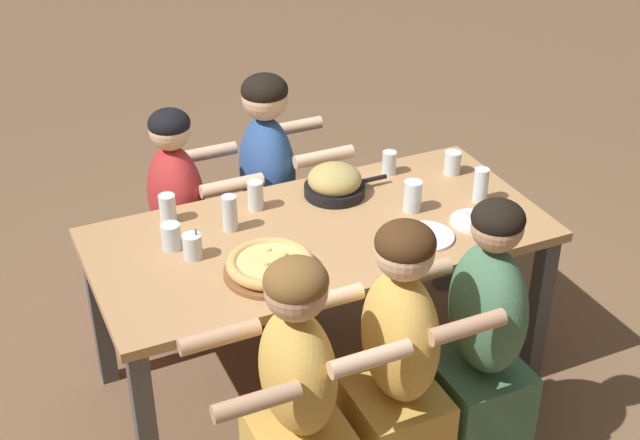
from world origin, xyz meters
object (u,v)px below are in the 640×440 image
object	(u,v)px
drinking_glass_h	(230,215)
diner_near_center	(397,372)
drinking_glass_a	(413,198)
pizza_board_main	(270,266)
empty_plate_a	(426,236)
skillet_bowl	(335,183)
drinking_glass_f	(171,238)
diner_near_midleft	(297,407)
diner_far_center	(269,200)
drinking_glass_c	(453,163)
diner_far_midleft	(180,230)
drinking_glass_g	(168,210)
diner_near_midright	(482,348)
drinking_glass_e	(256,197)
empty_plate_b	(474,221)
drinking_glass_b	(389,164)
cocktail_glass_blue	(193,247)
drinking_glass_d	(481,187)

from	to	relation	value
drinking_glass_h	diner_near_center	distance (m)	0.92
drinking_glass_a	drinking_glass_h	xyz separation A→B (m)	(-0.73, 0.17, 0.01)
pizza_board_main	empty_plate_a	xyz separation A→B (m)	(0.65, -0.02, -0.03)
skillet_bowl	drinking_glass_f	world-z (taller)	skillet_bowl
diner_near_midleft	diner_far_center	size ratio (longest dim) A/B	0.94
diner_near_midleft	drinking_glass_c	bearing A→B (deg)	-52.62
diner_far_center	diner_far_midleft	bearing A→B (deg)	-90.00
drinking_glass_c	drinking_glass_g	distance (m)	1.27
empty_plate_a	diner_near_midright	size ratio (longest dim) A/B	0.20
drinking_glass_e	diner_near_center	xyz separation A→B (m)	(0.17, -0.92, -0.28)
empty_plate_b	drinking_glass_h	world-z (taller)	drinking_glass_h
drinking_glass_b	empty_plate_b	bearing A→B (deg)	-78.22
empty_plate_a	drinking_glass_g	bearing A→B (deg)	148.32
pizza_board_main	drinking_glass_c	xyz separation A→B (m)	(1.03, 0.40, 0.02)
drinking_glass_f	diner_far_midleft	size ratio (longest dim) A/B	0.10
empty_plate_b	diner_near_midleft	xyz separation A→B (m)	(-0.97, -0.45, -0.24)
drinking_glass_c	diner_near_center	world-z (taller)	diner_near_center
drinking_glass_b	drinking_glass_h	xyz separation A→B (m)	(-0.80, -0.16, 0.02)
cocktail_glass_blue	pizza_board_main	bearing A→B (deg)	-44.82
skillet_bowl	diner_far_midleft	bearing A→B (deg)	145.00
empty_plate_a	drinking_glass_d	world-z (taller)	drinking_glass_d
drinking_glass_e	diner_near_midleft	xyz separation A→B (m)	(-0.21, -0.92, -0.29)
drinking_glass_c	diner_near_midleft	bearing A→B (deg)	-142.62
diner_far_midleft	drinking_glass_c	bearing A→B (deg)	68.64
cocktail_glass_blue	drinking_glass_d	world-z (taller)	drinking_glass_d
diner_near_midright	diner_near_center	world-z (taller)	diner_near_center
drinking_glass_a	drinking_glass_f	size ratio (longest dim) A/B	1.27
drinking_glass_d	diner_near_midright	world-z (taller)	diner_near_midright
cocktail_glass_blue	drinking_glass_b	bearing A→B (deg)	16.43
skillet_bowl	drinking_glass_g	xyz separation A→B (m)	(-0.70, 0.08, -0.01)
drinking_glass_e	drinking_glass_f	distance (m)	0.43
drinking_glass_b	diner_far_midleft	size ratio (longest dim) A/B	0.10
drinking_glass_e	diner_far_midleft	xyz separation A→B (m)	(-0.23, 0.38, -0.31)
drinking_glass_c	diner_near_midleft	distance (m)	1.44
pizza_board_main	empty_plate_a	bearing A→B (deg)	-1.85
empty_plate_a	drinking_glass_a	bearing A→B (deg)	75.13
cocktail_glass_blue	drinking_glass_h	world-z (taller)	drinking_glass_h
drinking_glass_h	drinking_glass_b	bearing A→B (deg)	11.43
drinking_glass_e	diner_far_midleft	distance (m)	0.54
diner_near_midright	skillet_bowl	bearing A→B (deg)	11.43
cocktail_glass_blue	drinking_glass_g	size ratio (longest dim) A/B	1.04
drinking_glass_g	diner_far_midleft	world-z (taller)	diner_far_midleft
drinking_glass_f	drinking_glass_g	world-z (taller)	drinking_glass_g
drinking_glass_a	empty_plate_a	bearing A→B (deg)	-104.87
drinking_glass_d	diner_far_midleft	distance (m)	1.35
pizza_board_main	drinking_glass_e	bearing A→B (deg)	75.41
cocktail_glass_blue	drinking_glass_c	bearing A→B (deg)	8.13
drinking_glass_a	drinking_glass_h	world-z (taller)	drinking_glass_h
empty_plate_b	diner_near_midleft	world-z (taller)	diner_near_midleft
empty_plate_a	pizza_board_main	bearing A→B (deg)	178.15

